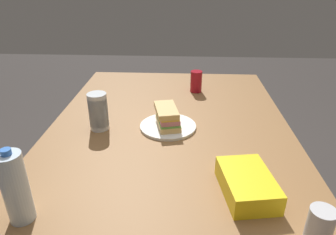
{
  "coord_description": "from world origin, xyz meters",
  "views": [
    {
      "loc": [
        -1.2,
        -0.06,
        1.39
      ],
      "look_at": [
        0.03,
        0.01,
        0.78
      ],
      "focal_mm": 33.17,
      "sensor_mm": 36.0,
      "label": 1
    }
  ],
  "objects_px": {
    "sandwich": "(167,117)",
    "soda_can_silver": "(319,229)",
    "chip_bag": "(247,184)",
    "water_bottle_tall": "(15,188)",
    "paper_plate": "(168,126)",
    "plastic_cup_stack": "(98,111)",
    "dining_table": "(169,146)",
    "soda_can_red": "(196,81)"
  },
  "relations": [
    {
      "from": "sandwich",
      "to": "soda_can_silver",
      "type": "distance_m",
      "value": 0.77
    },
    {
      "from": "sandwich",
      "to": "soda_can_silver",
      "type": "bearing_deg",
      "value": -146.96
    },
    {
      "from": "chip_bag",
      "to": "water_bottle_tall",
      "type": "relative_size",
      "value": 0.98
    },
    {
      "from": "paper_plate",
      "to": "plastic_cup_stack",
      "type": "bearing_deg",
      "value": 94.51
    },
    {
      "from": "dining_table",
      "to": "soda_can_red",
      "type": "xyz_separation_m",
      "value": [
        0.49,
        -0.13,
        0.14
      ]
    },
    {
      "from": "chip_bag",
      "to": "soda_can_silver",
      "type": "height_order",
      "value": "soda_can_silver"
    },
    {
      "from": "chip_bag",
      "to": "water_bottle_tall",
      "type": "bearing_deg",
      "value": -86.53
    },
    {
      "from": "water_bottle_tall",
      "to": "chip_bag",
      "type": "bearing_deg",
      "value": -77.52
    },
    {
      "from": "dining_table",
      "to": "soda_can_red",
      "type": "relative_size",
      "value": 13.45
    },
    {
      "from": "dining_table",
      "to": "soda_can_silver",
      "type": "bearing_deg",
      "value": -145.96
    },
    {
      "from": "sandwich",
      "to": "plastic_cup_stack",
      "type": "bearing_deg",
      "value": 95.16
    },
    {
      "from": "dining_table",
      "to": "soda_can_silver",
      "type": "relative_size",
      "value": 13.45
    },
    {
      "from": "chip_bag",
      "to": "plastic_cup_stack",
      "type": "xyz_separation_m",
      "value": [
        0.41,
        0.58,
        0.05
      ]
    },
    {
      "from": "soda_can_red",
      "to": "sandwich",
      "type": "bearing_deg",
      "value": 162.75
    },
    {
      "from": "dining_table",
      "to": "plastic_cup_stack",
      "type": "relative_size",
      "value": 9.82
    },
    {
      "from": "water_bottle_tall",
      "to": "sandwich",
      "type": "bearing_deg",
      "value": -33.4
    },
    {
      "from": "paper_plate",
      "to": "sandwich",
      "type": "xyz_separation_m",
      "value": [
        0.0,
        0.0,
        0.05
      ]
    },
    {
      "from": "paper_plate",
      "to": "soda_can_silver",
      "type": "bearing_deg",
      "value": -146.99
    },
    {
      "from": "soda_can_red",
      "to": "plastic_cup_stack",
      "type": "distance_m",
      "value": 0.65
    },
    {
      "from": "plastic_cup_stack",
      "to": "chip_bag",
      "type": "bearing_deg",
      "value": -125.37
    },
    {
      "from": "water_bottle_tall",
      "to": "soda_can_silver",
      "type": "distance_m",
      "value": 0.81
    },
    {
      "from": "paper_plate",
      "to": "soda_can_silver",
      "type": "distance_m",
      "value": 0.77
    },
    {
      "from": "soda_can_silver",
      "to": "water_bottle_tall",
      "type": "bearing_deg",
      "value": 85.88
    },
    {
      "from": "soda_can_red",
      "to": "water_bottle_tall",
      "type": "distance_m",
      "value": 1.16
    },
    {
      "from": "chip_bag",
      "to": "soda_can_silver",
      "type": "xyz_separation_m",
      "value": [
        -0.2,
        -0.14,
        0.03
      ]
    },
    {
      "from": "chip_bag",
      "to": "soda_can_silver",
      "type": "relative_size",
      "value": 1.89
    },
    {
      "from": "sandwich",
      "to": "water_bottle_tall",
      "type": "distance_m",
      "value": 0.7
    },
    {
      "from": "water_bottle_tall",
      "to": "plastic_cup_stack",
      "type": "xyz_separation_m",
      "value": [
        0.56,
        -0.08,
        -0.03
      ]
    },
    {
      "from": "water_bottle_tall",
      "to": "dining_table",
      "type": "bearing_deg",
      "value": -35.86
    },
    {
      "from": "water_bottle_tall",
      "to": "plastic_cup_stack",
      "type": "bearing_deg",
      "value": -8.52
    },
    {
      "from": "sandwich",
      "to": "chip_bag",
      "type": "distance_m",
      "value": 0.52
    },
    {
      "from": "paper_plate",
      "to": "water_bottle_tall",
      "type": "relative_size",
      "value": 1.08
    },
    {
      "from": "plastic_cup_stack",
      "to": "soda_can_silver",
      "type": "bearing_deg",
      "value": -130.52
    },
    {
      "from": "soda_can_red",
      "to": "water_bottle_tall",
      "type": "bearing_deg",
      "value": 153.09
    },
    {
      "from": "dining_table",
      "to": "paper_plate",
      "type": "distance_m",
      "value": 0.09
    },
    {
      "from": "sandwich",
      "to": "dining_table",
      "type": "bearing_deg",
      "value": -165.87
    },
    {
      "from": "paper_plate",
      "to": "soda_can_red",
      "type": "height_order",
      "value": "soda_can_red"
    },
    {
      "from": "sandwich",
      "to": "chip_bag",
      "type": "xyz_separation_m",
      "value": [
        -0.44,
        -0.28,
        -0.02
      ]
    },
    {
      "from": "soda_can_red",
      "to": "plastic_cup_stack",
      "type": "relative_size",
      "value": 0.73
    },
    {
      "from": "water_bottle_tall",
      "to": "soda_can_silver",
      "type": "bearing_deg",
      "value": -94.12
    },
    {
      "from": "dining_table",
      "to": "paper_plate",
      "type": "bearing_deg",
      "value": 11.29
    },
    {
      "from": "soda_can_red",
      "to": "dining_table",
      "type": "bearing_deg",
      "value": 165.06
    }
  ]
}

